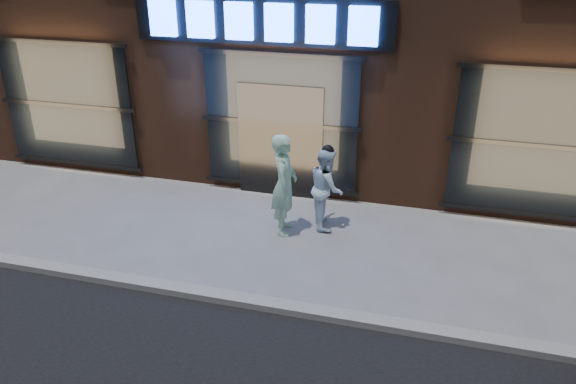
# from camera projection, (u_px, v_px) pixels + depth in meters

# --- Properties ---
(ground) EXTENTS (90.00, 90.00, 0.00)m
(ground) POSITION_uv_depth(u_px,v_px,m) (212.00, 298.00, 8.72)
(ground) COLOR slate
(ground) RESTS_ON ground
(curb) EXTENTS (60.00, 0.25, 0.12)m
(curb) POSITION_uv_depth(u_px,v_px,m) (212.00, 295.00, 8.69)
(curb) COLOR gray
(curb) RESTS_ON ground
(man_bowtie) EXTENTS (0.56, 0.76, 1.93)m
(man_bowtie) POSITION_uv_depth(u_px,v_px,m) (284.00, 185.00, 10.26)
(man_bowtie) COLOR #B0E8CE
(man_bowtie) RESTS_ON ground
(man_cap) EXTENTS (0.81, 0.91, 1.58)m
(man_cap) POSITION_uv_depth(u_px,v_px,m) (327.00, 188.00, 10.55)
(man_cap) COLOR white
(man_cap) RESTS_ON ground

